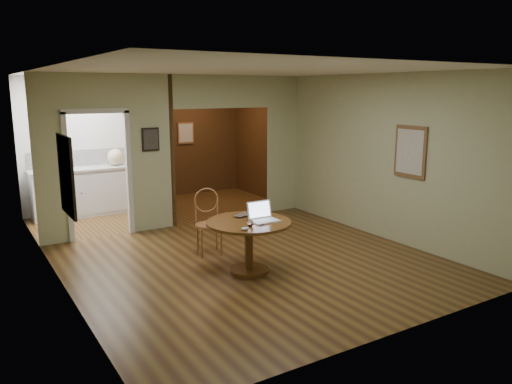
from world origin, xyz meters
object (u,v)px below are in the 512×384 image
chair (208,217)px  open_laptop (262,216)px  dining_table (249,234)px  closed_laptop (248,215)px

chair → open_laptop: bearing=-63.4°
dining_table → closed_laptop: 0.33m
chair → closed_laptop: 0.86m
chair → open_laptop: 1.17m
open_laptop → closed_laptop: bearing=101.7°
closed_laptop → chair: bearing=88.6°
open_laptop → dining_table: bearing=159.8°
chair → open_laptop: size_ratio=2.70×
open_laptop → closed_laptop: (-0.05, 0.30, -0.05)m
chair → closed_laptop: chair is taller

